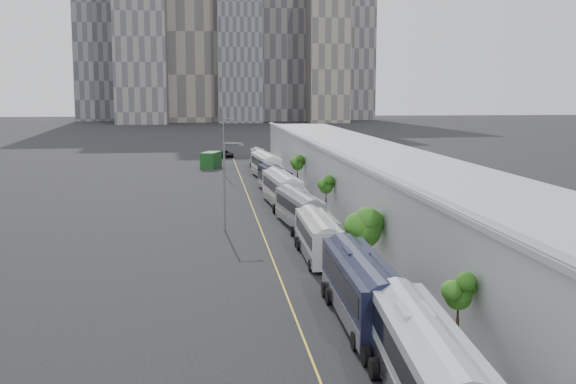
{
  "coord_description": "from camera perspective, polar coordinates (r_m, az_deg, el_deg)",
  "views": [
    {
      "loc": [
        -6.64,
        -23.35,
        13.68
      ],
      "look_at": [
        1.85,
        53.35,
        3.0
      ],
      "focal_mm": 45.0,
      "sensor_mm": 36.0,
      "label": 1
    }
  ],
  "objects": [
    {
      "name": "bus_3",
      "position": [
        73.62,
        0.9,
        -1.62
      ],
      "size": [
        3.78,
        12.66,
        3.65
      ],
      "rotation": [
        0.0,
        0.0,
        0.1
      ],
      "color": "slate",
      "rests_on": "ground"
    },
    {
      "name": "suv",
      "position": [
        153.54,
        -4.96,
        3.02
      ],
      "size": [
        3.77,
        5.79,
        1.48
      ],
      "primitive_type": "imported",
      "rotation": [
        0.0,
        0.0,
        0.26
      ],
      "color": "black",
      "rests_on": "ground"
    },
    {
      "name": "bus_7",
      "position": [
        129.62,
        -2.31,
        2.48
      ],
      "size": [
        2.71,
        12.09,
        3.52
      ],
      "rotation": [
        0.0,
        0.0,
        0.02
      ],
      "color": "slate",
      "rests_on": "ground"
    },
    {
      "name": "tree_1",
      "position": [
        56.93,
        5.96,
        -2.59
      ],
      "size": [
        2.9,
        2.9,
        4.84
      ],
      "color": "black",
      "rests_on": "ground"
    },
    {
      "name": "depot",
      "position": [
        81.41,
        7.69,
        0.63
      ],
      "size": [
        12.45,
        160.4,
        7.2
      ],
      "color": "gray",
      "rests_on": "ground"
    },
    {
      "name": "bus_6",
      "position": [
        115.6,
        -1.79,
        1.93
      ],
      "size": [
        3.92,
        13.96,
        4.03
      ],
      "rotation": [
        0.0,
        0.0,
        0.08
      ],
      "color": "white",
      "rests_on": "ground"
    },
    {
      "name": "tree_0",
      "position": [
        38.53,
        13.32,
        -7.76
      ],
      "size": [
        1.46,
        1.46,
        4.22
      ],
      "color": "black",
      "rests_on": "ground"
    },
    {
      "name": "shipping_container",
      "position": [
        132.05,
        -6.1,
        2.53
      ],
      "size": [
        3.99,
        6.02,
        2.92
      ],
      "primitive_type": "cube",
      "rotation": [
        0.0,
        0.0,
        -0.3
      ],
      "color": "#113914",
      "rests_on": "ground"
    },
    {
      "name": "street_lamp_far",
      "position": [
        121.03,
        -5.04,
        3.94
      ],
      "size": [
        2.04,
        0.22,
        9.46
      ],
      "color": "#59595E",
      "rests_on": "ground"
    },
    {
      "name": "lane_line",
      "position": [
        79.7,
        -2.53,
        -2.0
      ],
      "size": [
        0.12,
        160.0,
        0.02
      ],
      "primitive_type": "cube",
      "color": "gold",
      "rests_on": "ground"
    },
    {
      "name": "bus_2",
      "position": [
        60.05,
        2.35,
        -3.84
      ],
      "size": [
        2.72,
        12.14,
        3.54
      ],
      "rotation": [
        0.0,
        0.0,
        -0.01
      ],
      "color": "#B5B5B7",
      "rests_on": "ground"
    },
    {
      "name": "bus_1",
      "position": [
        43.98,
        5.81,
        -7.96
      ],
      "size": [
        3.07,
        13.89,
        4.05
      ],
      "rotation": [
        0.0,
        0.0,
        -0.02
      ],
      "color": "black",
      "rests_on": "ground"
    },
    {
      "name": "tree_3",
      "position": [
        102.66,
        0.76,
        2.3
      ],
      "size": [
        1.7,
        1.7,
        4.59
      ],
      "color": "black",
      "rests_on": "ground"
    },
    {
      "name": "tree_2",
      "position": [
        78.66,
        3.03,
        0.51
      ],
      "size": [
        1.48,
        1.48,
        4.41
      ],
      "color": "black",
      "rests_on": "ground"
    },
    {
      "name": "bus_4",
      "position": [
        86.99,
        -0.49,
        -0.03
      ],
      "size": [
        3.68,
        14.04,
        4.06
      ],
      "rotation": [
        0.0,
        0.0,
        0.06
      ],
      "color": "#B6B9C1",
      "rests_on": "ground"
    },
    {
      "name": "skyline",
      "position": [
        349.52,
        -5.84,
        13.95
      ],
      "size": [
        145.0,
        64.0,
        120.0
      ],
      "color": "slate",
      "rests_on": "ground"
    },
    {
      "name": "sidewalk",
      "position": [
        81.05,
        4.9,
        -1.82
      ],
      "size": [
        10.0,
        170.0,
        0.12
      ],
      "primitive_type": "cube",
      "color": "gray",
      "rests_on": "ground"
    },
    {
      "name": "bus_5",
      "position": [
        99.14,
        -1.09,
        0.85
      ],
      "size": [
        3.78,
        12.75,
        3.67
      ],
      "rotation": [
        0.0,
        0.0,
        0.1
      ],
      "color": "black",
      "rests_on": "ground"
    },
    {
      "name": "street_lamp_near",
      "position": [
        71.32,
        -4.9,
        0.93
      ],
      "size": [
        2.04,
        0.22,
        8.81
      ],
      "color": "#59595E",
      "rests_on": "ground"
    },
    {
      "name": "bus_0",
      "position": [
        32.51,
        10.74,
        -13.83
      ],
      "size": [
        3.83,
        14.18,
        4.1
      ],
      "rotation": [
        0.0,
        0.0,
        -0.07
      ],
      "color": "#A3A5AD",
      "rests_on": "ground"
    }
  ]
}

